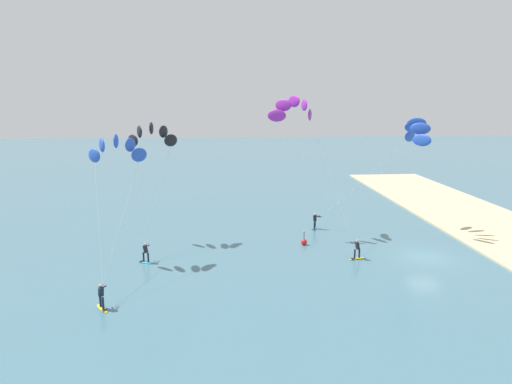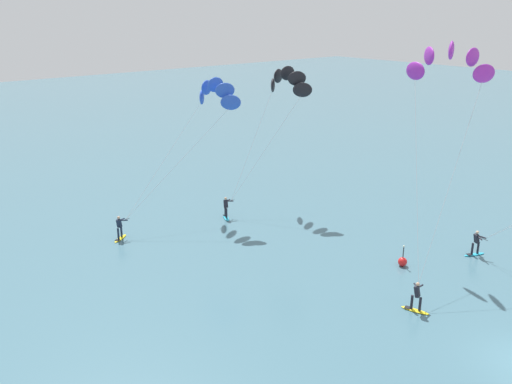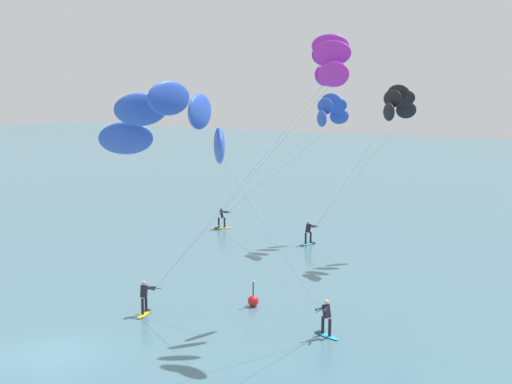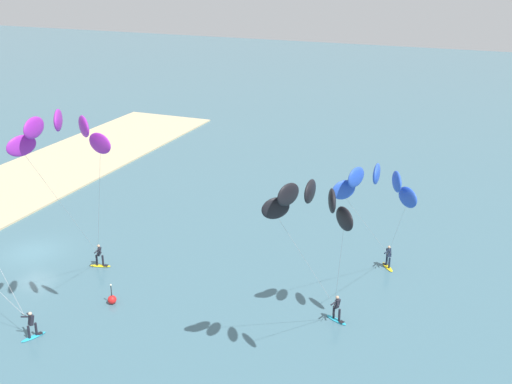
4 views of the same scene
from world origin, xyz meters
name	(u,v)px [view 1 (image 1 of 4)]	position (x,y,z in m)	size (l,w,h in m)	color
ground_plane	(426,257)	(0.00, 0.00, 0.00)	(240.00, 240.00, 0.00)	#426B7A
kitesurfer_nearshore	(296,114)	(7.41, 9.97, 11.64)	(9.92, 7.57, 13.33)	yellow
kitesurfer_mid_water	(412,135)	(7.45, -1.31, 9.61)	(5.72, 10.91, 11.23)	#23ADD1
kitesurfer_far_out	(151,140)	(6.37, 23.21, 9.41)	(7.35, 4.63, 10.97)	#23ADD1
kitesurfer_downwind	(116,154)	(0.82, 25.13, 8.82)	(10.25, 4.67, 10.35)	yellow
marker_buoy	(304,242)	(3.97, 9.63, 0.30)	(0.56, 0.56, 1.38)	red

